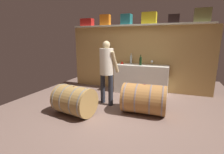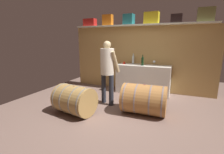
# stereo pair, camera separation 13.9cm
# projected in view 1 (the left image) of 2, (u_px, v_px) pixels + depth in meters

# --- Properties ---
(ground_plane) EXTENTS (5.65, 7.50, 0.02)m
(ground_plane) POSITION_uv_depth(u_px,v_px,m) (121.00, 107.00, 3.99)
(ground_plane) COLOR #71594F
(back_wall_panel) EXTENTS (4.45, 0.10, 2.00)m
(back_wall_panel) POSITION_uv_depth(u_px,v_px,m) (137.00, 59.00, 5.25)
(back_wall_panel) COLOR tan
(back_wall_panel) RESTS_ON ground
(high_shelf_board) EXTENTS (4.10, 0.40, 0.03)m
(high_shelf_board) POSITION_uv_depth(u_px,v_px,m) (137.00, 25.00, 4.89)
(high_shelf_board) COLOR silver
(high_shelf_board) RESTS_ON back_wall_panel
(toolcase_red) EXTENTS (0.42, 0.23, 0.24)m
(toolcase_red) POSITION_uv_depth(u_px,v_px,m) (87.00, 23.00, 5.44)
(toolcase_red) COLOR red
(toolcase_red) RESTS_ON high_shelf_board
(toolcase_orange) EXTENTS (0.31, 0.19, 0.33)m
(toolcase_orange) POSITION_uv_depth(u_px,v_px,m) (105.00, 20.00, 5.21)
(toolcase_orange) COLOR orange
(toolcase_orange) RESTS_ON high_shelf_board
(toolcase_teal) EXTENTS (0.32, 0.27, 0.31)m
(toolcase_teal) POSITION_uv_depth(u_px,v_px,m) (126.00, 20.00, 4.97)
(toolcase_teal) COLOR #207077
(toolcase_teal) RESTS_ON high_shelf_board
(toolcase_yellow) EXTENTS (0.42, 0.24, 0.33)m
(toolcase_yellow) POSITION_uv_depth(u_px,v_px,m) (149.00, 18.00, 4.73)
(toolcase_yellow) COLOR yellow
(toolcase_yellow) RESTS_ON high_shelf_board
(toolcase_black) EXTENTS (0.30, 0.26, 0.23)m
(toolcase_black) POSITION_uv_depth(u_px,v_px,m) (174.00, 19.00, 4.51)
(toolcase_black) COLOR black
(toolcase_black) RESTS_ON high_shelf_board
(toolcase_olive) EXTENTS (0.40, 0.21, 0.35)m
(toolcase_olive) POSITION_uv_depth(u_px,v_px,m) (202.00, 15.00, 4.25)
(toolcase_olive) COLOR olive
(toolcase_olive) RESTS_ON high_shelf_board
(work_cabinet) EXTENTS (1.58, 0.52, 0.86)m
(work_cabinet) POSITION_uv_depth(u_px,v_px,m) (141.00, 79.00, 5.01)
(work_cabinet) COLOR white
(work_cabinet) RESTS_ON ground
(wine_bottle_dark) EXTENTS (0.07, 0.07, 0.31)m
(wine_bottle_dark) POSITION_uv_depth(u_px,v_px,m) (141.00, 61.00, 4.82)
(wine_bottle_dark) COLOR black
(wine_bottle_dark) RESTS_ON work_cabinet
(wine_bottle_clear) EXTENTS (0.07, 0.07, 0.33)m
(wine_bottle_clear) POSITION_uv_depth(u_px,v_px,m) (131.00, 59.00, 5.12)
(wine_bottle_clear) COLOR #B5BFBA
(wine_bottle_clear) RESTS_ON work_cabinet
(wine_glass) EXTENTS (0.08, 0.08, 0.14)m
(wine_glass) POSITION_uv_depth(u_px,v_px,m) (152.00, 62.00, 4.92)
(wine_glass) COLOR white
(wine_glass) RESTS_ON work_cabinet
(red_funnel) EXTENTS (0.11, 0.11, 0.09)m
(red_funnel) POSITION_uv_depth(u_px,v_px,m) (122.00, 62.00, 5.13)
(red_funnel) COLOR red
(red_funnel) RESTS_ON work_cabinet
(wine_barrel_near) EXTENTS (0.95, 0.68, 0.66)m
(wine_barrel_near) POSITION_uv_depth(u_px,v_px,m) (144.00, 99.00, 3.60)
(wine_barrel_near) COLOR #A36D38
(wine_barrel_near) RESTS_ON ground
(wine_barrel_far) EXTENTS (0.91, 0.75, 0.64)m
(wine_barrel_far) POSITION_uv_depth(u_px,v_px,m) (75.00, 100.00, 3.54)
(wine_barrel_far) COLOR #9E7A43
(wine_barrel_far) RESTS_ON ground
(winemaker_pouring) EXTENTS (0.52, 0.45, 1.57)m
(winemaker_pouring) POSITION_uv_depth(u_px,v_px,m) (107.00, 66.00, 4.00)
(winemaker_pouring) COLOR #272A33
(winemaker_pouring) RESTS_ON ground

